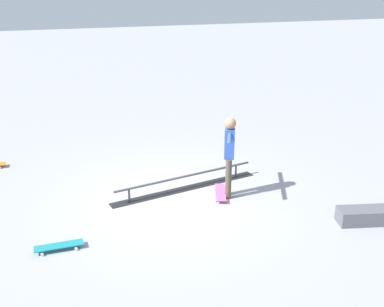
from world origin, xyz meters
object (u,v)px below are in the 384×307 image
Objects in this scene: grind_rail at (186,183)px; skateboard_main at (221,192)px; loose_skateboard_teal at (59,246)px; skater_main at (229,152)px.

grind_rail reaches higher than skateboard_main.
grind_rail reaches higher than loose_skateboard_teal.
skater_main is 2.10× the size of loose_skateboard_teal.
skater_main reaches higher than loose_skateboard_teal.
skater_main is at bearing 129.62° from grind_rail.
skater_main reaches higher than grind_rail.
grind_rail is 4.12× the size of loose_skateboard_teal.
skater_main is 3.69m from loose_skateboard_teal.
skateboard_main is 3.46m from loose_skateboard_teal.
grind_rail is at bearing -149.93° from loose_skateboard_teal.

